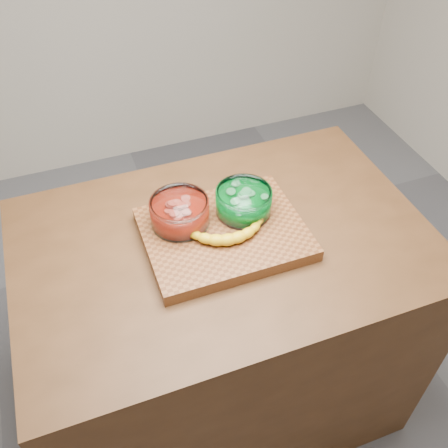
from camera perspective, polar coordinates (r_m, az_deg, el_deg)
name	(u,v)px	position (r m, az deg, el deg)	size (l,w,h in m)	color
ground	(224,389)	(2.18, 0.00, -18.33)	(3.50, 3.50, 0.00)	#59595E
counter	(224,327)	(1.79, 0.00, -11.73)	(1.20, 0.80, 0.90)	#462A15
cutting_board	(224,234)	(1.43, 0.00, -1.15)	(0.45, 0.35, 0.04)	brown
bowl_red	(180,213)	(1.41, -5.07, 1.31)	(0.17, 0.17, 0.08)	white
bowl_green	(244,202)	(1.44, 2.26, 2.56)	(0.16, 0.16, 0.08)	white
banana	(226,230)	(1.38, 0.27, -0.69)	(0.26, 0.13, 0.04)	gold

